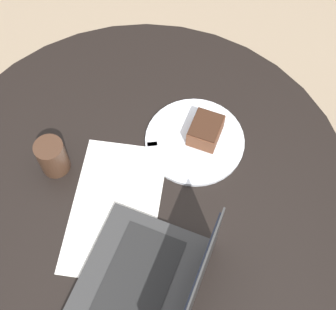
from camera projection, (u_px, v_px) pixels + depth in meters
ground_plane at (150, 264)px, 1.82m from camera, size 12.00×12.00×0.00m
dining_table at (143, 211)px, 1.33m from camera, size 1.08×1.08×0.74m
paper_document at (115, 208)px, 1.14m from camera, size 0.38×0.26×0.00m
plate at (195, 141)px, 1.23m from camera, size 0.26×0.26×0.01m
cake_slice at (206, 130)px, 1.20m from camera, size 0.11×0.10×0.06m
fork at (172, 142)px, 1.21m from camera, size 0.04×0.17×0.00m
coffee_glass at (52, 157)px, 1.15m from camera, size 0.07×0.07×0.10m
laptop at (149, 288)px, 1.01m from camera, size 0.39×0.36×0.22m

